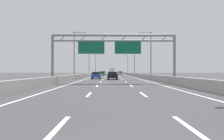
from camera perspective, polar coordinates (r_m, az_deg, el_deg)
name	(u,v)px	position (r m, az deg, el deg)	size (l,w,h in m)	color
ground_plane	(112,75)	(102.87, -0.10, -1.15)	(260.00, 260.00, 0.00)	#38383A
lane_dash_left_0	(58,128)	(6.70, -13.11, -13.62)	(0.16, 3.00, 0.01)	white
lane_dash_left_1	(89,94)	(15.50, -5.67, -6.01)	(0.16, 3.00, 0.01)	white
lane_dash_left_2	(97,86)	(24.45, -3.69, -3.91)	(0.16, 3.00, 0.01)	white
lane_dash_left_3	(101,82)	(33.42, -2.78, -2.94)	(0.16, 3.00, 0.01)	white
lane_dash_left_4	(103,80)	(42.41, -2.25, -2.37)	(0.16, 3.00, 0.01)	white
lane_dash_left_5	(104,78)	(51.40, -1.91, -2.01)	(0.16, 3.00, 0.01)	white
lane_dash_left_6	(105,77)	(60.39, -1.67, -1.75)	(0.16, 3.00, 0.01)	white
lane_dash_left_7	(106,76)	(69.39, -1.49, -1.56)	(0.16, 3.00, 0.01)	white
lane_dash_left_8	(107,76)	(78.38, -1.36, -1.42)	(0.16, 3.00, 0.01)	white
lane_dash_left_9	(107,75)	(87.38, -1.25, -1.30)	(0.16, 3.00, 0.01)	white
lane_dash_left_10	(107,75)	(96.38, -1.16, -1.20)	(0.16, 3.00, 0.01)	white
lane_dash_left_11	(108,75)	(105.38, -1.08, -1.13)	(0.16, 3.00, 0.01)	white
lane_dash_left_12	(108,74)	(114.38, -1.02, -1.06)	(0.16, 3.00, 0.01)	white
lane_dash_left_13	(108,74)	(123.37, -0.97, -1.00)	(0.16, 3.00, 0.01)	white
lane_dash_left_14	(108,74)	(132.37, -0.92, -0.95)	(0.16, 3.00, 0.01)	white
lane_dash_left_15	(108,74)	(141.37, -0.88, -0.91)	(0.16, 3.00, 0.01)	white
lane_dash_left_16	(109,74)	(150.37, -0.85, -0.87)	(0.16, 3.00, 0.01)	white
lane_dash_left_17	(109,73)	(159.37, -0.82, -0.84)	(0.16, 3.00, 0.01)	white
lane_dash_right_0	(189,127)	(6.89, 18.46, -13.24)	(0.16, 3.00, 0.01)	white
lane_dash_right_1	(143,94)	(15.58, 7.70, -5.97)	(0.16, 3.00, 0.01)	white
lane_dash_right_2	(131,86)	(24.50, 4.76, -3.90)	(0.16, 3.00, 0.01)	white
lane_dash_right_3	(126,82)	(33.46, 3.40, -2.93)	(0.16, 3.00, 0.01)	white
lane_dash_right_4	(123,80)	(42.44, 2.62, -2.37)	(0.16, 3.00, 0.01)	white
lane_dash_right_5	(120,78)	(51.42, 2.11, -2.01)	(0.16, 3.00, 0.01)	white
lane_dash_right_6	(119,77)	(60.41, 1.75, -1.75)	(0.16, 3.00, 0.01)	white
lane_dash_right_7	(118,76)	(69.41, 1.48, -1.56)	(0.16, 3.00, 0.01)	white
lane_dash_right_8	(117,76)	(78.40, 1.28, -1.41)	(0.16, 3.00, 0.01)	white
lane_dash_right_9	(116,75)	(87.40, 1.11, -1.30)	(0.16, 3.00, 0.01)	white
lane_dash_right_10	(116,75)	(96.39, 0.98, -1.20)	(0.16, 3.00, 0.01)	white
lane_dash_right_11	(116,75)	(105.39, 0.87, -1.13)	(0.16, 3.00, 0.01)	white
lane_dash_right_12	(115,74)	(114.39, 0.78, -1.06)	(0.16, 3.00, 0.01)	white
lane_dash_right_13	(115,74)	(123.38, 0.70, -1.00)	(0.16, 3.00, 0.01)	white
lane_dash_right_14	(115,74)	(132.38, 0.63, -0.95)	(0.16, 3.00, 0.01)	white
lane_dash_right_15	(114,74)	(141.38, 0.57, -0.91)	(0.16, 3.00, 0.01)	white
lane_dash_right_16	(114,74)	(150.38, 0.52, -0.87)	(0.16, 3.00, 0.01)	white
lane_dash_right_17	(114,73)	(159.38, 0.48, -0.84)	(0.16, 3.00, 0.01)	white
edge_line_left	(98,75)	(91.00, -3.38, -1.26)	(0.16, 176.00, 0.01)	white
edge_line_right	(125,75)	(91.04, 3.23, -1.26)	(0.16, 176.00, 0.01)	white
barrier_left	(97,73)	(113.05, -3.62, -0.83)	(0.45, 220.00, 0.95)	#9E9E99
barrier_right	(126,73)	(113.09, 3.38, -0.83)	(0.45, 220.00, 0.95)	#9E9E99
sign_gantry	(113,46)	(30.10, 0.16, 5.93)	(16.15, 0.36, 6.36)	gray
streetlamp_left_mid	(75,52)	(47.07, -9.01, 4.40)	(2.58, 0.28, 9.50)	slate
streetlamp_right_mid	(150,52)	(47.18, 9.27, 4.39)	(2.58, 0.28, 9.50)	slate
streetlamp_left_far	(90,60)	(78.50, -5.50, 2.52)	(2.58, 0.28, 9.50)	slate
streetlamp_right_far	(134,60)	(78.56, 5.42, 2.52)	(2.58, 0.28, 9.50)	slate
streetlamp_left_distant	(96,63)	(110.09, -4.00, 1.72)	(2.58, 0.28, 9.50)	slate
streetlamp_right_distant	(127,63)	(110.13, 3.77, 1.72)	(2.58, 0.28, 9.50)	slate
black_car	(112,76)	(42.75, 0.12, -1.36)	(1.84, 4.44, 1.44)	black
silver_car	(120,73)	(97.63, 1.99, -0.75)	(1.88, 4.38, 1.50)	#A8ADB2
green_car	(102,73)	(83.76, -2.50, -0.83)	(1.87, 4.18, 1.47)	#1E7A38
blue_car	(96,75)	(47.31, -3.94, -1.30)	(1.74, 4.17, 1.40)	#2347AD
white_car	(104,73)	(98.17, -2.09, -0.75)	(1.87, 4.30, 1.49)	silver
box_truck	(112,71)	(108.99, 0.00, -0.23)	(2.40, 8.30, 2.99)	silver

